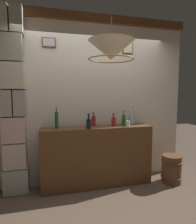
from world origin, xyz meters
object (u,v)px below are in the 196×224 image
liquor_bottle_amaro (124,120)px  liquor_bottle_vodka (89,123)px  liquor_bottle_sherry (133,117)px  liquor_bottle_scotch (94,121)px  liquor_bottle_tequila (114,121)px  glass_tumbler_rocks (128,124)px  wooden_barrel (172,169)px  pendant_lamp (111,51)px  liquor_bottle_brandy (57,120)px

liquor_bottle_amaro → liquor_bottle_vodka: bearing=-167.1°
liquor_bottle_sherry → liquor_bottle_scotch: bearing=-179.5°
liquor_bottle_tequila → glass_tumbler_rocks: bearing=-26.0°
wooden_barrel → liquor_bottle_vodka: bearing=176.0°
liquor_bottle_scotch → wooden_barrel: bearing=-14.3°
liquor_bottle_vodka → wooden_barrel: size_ratio=0.52×
liquor_bottle_tequila → liquor_bottle_vodka: liquor_bottle_vodka is taller
pendant_lamp → liquor_bottle_amaro: bearing=56.7°
liquor_bottle_scotch → glass_tumbler_rocks: size_ratio=2.44×
liquor_bottle_brandy → liquor_bottle_vodka: liquor_bottle_brandy is taller
pendant_lamp → wooden_barrel: 2.28m
glass_tumbler_rocks → liquor_bottle_vodka: bearing=-176.4°
liquor_bottle_scotch → wooden_barrel: (1.30, -0.33, -0.84)m
liquor_bottle_vodka → pendant_lamp: (0.16, -0.58, 0.99)m
liquor_bottle_amaro → liquor_bottle_scotch: liquor_bottle_amaro is taller
liquor_bottle_amaro → pendant_lamp: (-0.48, -0.73, 0.98)m
liquor_bottle_brandy → pendant_lamp: 1.35m
liquor_bottle_tequila → glass_tumbler_rocks: 0.24m
liquor_bottle_vodka → liquor_bottle_tequila: bearing=17.8°
glass_tumbler_rocks → wooden_barrel: size_ratio=0.20×
liquor_bottle_tequila → liquor_bottle_vodka: (-0.46, -0.15, 0.00)m
liquor_bottle_scotch → liquor_bottle_amaro: bearing=-9.7°
liquor_bottle_brandy → liquor_bottle_vodka: 0.50m
liquor_bottle_sherry → pendant_lamp: size_ratio=0.53×
liquor_bottle_sherry → liquor_bottle_vodka: liquor_bottle_sherry is taller
liquor_bottle_scotch → pendant_lamp: 1.28m
glass_tumbler_rocks → liquor_bottle_brandy: bearing=174.7°
liquor_bottle_amaro → liquor_bottle_brandy: 1.12m
glass_tumbler_rocks → pendant_lamp: bearing=-129.2°
liquor_bottle_tequila → liquor_bottle_amaro: bearing=0.1°
liquor_bottle_vodka → glass_tumbler_rocks: 0.67m
liquor_bottle_scotch → wooden_barrel: liquor_bottle_scotch is taller
liquor_bottle_tequila → liquor_bottle_brandy: size_ratio=0.68×
pendant_lamp → liquor_bottle_tequila: bearing=67.9°
liquor_bottle_amaro → wooden_barrel: liquor_bottle_amaro is taller
liquor_bottle_vodka → liquor_bottle_scotch: bearing=60.3°
wooden_barrel → liquor_bottle_scotch: bearing=165.7°
liquor_bottle_sherry → liquor_bottle_vodka: (-0.85, -0.24, -0.04)m
liquor_bottle_vodka → liquor_bottle_scotch: (0.13, 0.23, 0.00)m
liquor_bottle_scotch → pendant_lamp: pendant_lamp is taller
liquor_bottle_tequila → liquor_bottle_scotch: liquor_bottle_scotch is taller
liquor_bottle_sherry → liquor_bottle_brandy: size_ratio=0.91×
liquor_bottle_amaro → wooden_barrel: bearing=-17.2°
liquor_bottle_sherry → wooden_barrel: (0.59, -0.34, -0.88)m
liquor_bottle_vodka → glass_tumbler_rocks: bearing=3.6°
liquor_bottle_scotch → pendant_lamp: size_ratio=0.41×
liquor_bottle_brandy → liquor_bottle_scotch: size_ratio=1.44×
liquor_bottle_vodka → liquor_bottle_amaro: bearing=12.9°
liquor_bottle_sherry → liquor_bottle_scotch: size_ratio=1.31×
glass_tumbler_rocks → pendant_lamp: size_ratio=0.17×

